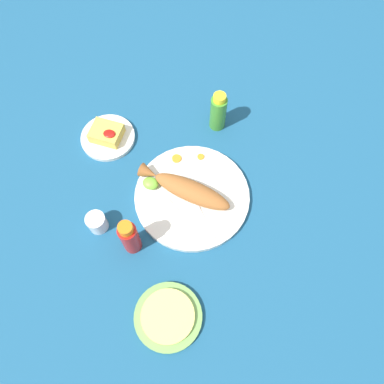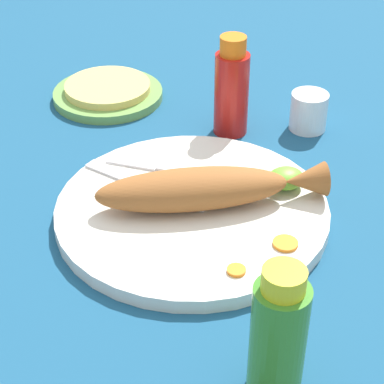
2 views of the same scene
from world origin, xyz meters
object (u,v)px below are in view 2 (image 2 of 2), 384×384
(fork_near, at_px, (136,182))
(salt_cup, at_px, (308,114))
(hot_sauce_bottle_green, at_px, (274,337))
(hot_sauce_bottle_red, at_px, (232,89))
(main_plate, at_px, (192,211))
(fried_fish, at_px, (205,188))
(tortilla_plate, at_px, (108,95))
(fork_far, at_px, (164,168))

(fork_near, height_order, salt_cup, salt_cup)
(hot_sauce_bottle_green, bearing_deg, hot_sauce_bottle_red, -104.28)
(main_plate, distance_m, fork_near, 0.09)
(salt_cup, bearing_deg, fork_near, 19.20)
(fried_fish, xyz_separation_m, hot_sauce_bottle_red, (-0.10, -0.19, 0.03))
(hot_sauce_bottle_green, height_order, tortilla_plate, hot_sauce_bottle_green)
(main_plate, relative_size, salt_cup, 5.91)
(fork_far, distance_m, salt_cup, 0.25)
(fried_fish, relative_size, salt_cup, 5.06)
(hot_sauce_bottle_green, distance_m, tortilla_plate, 0.62)
(hot_sauce_bottle_green, distance_m, salt_cup, 0.50)
(main_plate, relative_size, fork_far, 2.07)
(hot_sauce_bottle_red, relative_size, hot_sauce_bottle_green, 1.03)
(tortilla_plate, bearing_deg, fork_near, 87.33)
(fork_far, xyz_separation_m, hot_sauce_bottle_green, (-0.01, 0.36, 0.05))
(fried_fish, relative_size, fork_near, 1.91)
(main_plate, xyz_separation_m, fork_far, (0.01, -0.09, 0.01))
(hot_sauce_bottle_red, xyz_separation_m, tortilla_plate, (0.16, -0.15, -0.06))
(fork_far, bearing_deg, salt_cup, -129.15)
(fork_near, bearing_deg, main_plate, -179.95)
(fried_fish, bearing_deg, tortilla_plate, -72.11)
(main_plate, bearing_deg, fork_near, -50.17)
(main_plate, xyz_separation_m, tortilla_plate, (0.04, -0.34, -0.00))
(hot_sauce_bottle_red, bearing_deg, salt_cup, 168.10)
(main_plate, xyz_separation_m, fork_near, (0.06, -0.07, 0.01))
(hot_sauce_bottle_red, bearing_deg, tortilla_plate, -44.56)
(main_plate, distance_m, tortilla_plate, 0.34)
(fork_far, xyz_separation_m, hot_sauce_bottle_red, (-0.13, -0.10, 0.05))
(fork_near, distance_m, hot_sauce_bottle_green, 0.35)
(fried_fish, height_order, fork_near, fried_fish)
(main_plate, relative_size, fork_near, 2.23)
(hot_sauce_bottle_red, distance_m, salt_cup, 0.12)
(main_plate, height_order, fried_fish, fried_fish)
(hot_sauce_bottle_red, bearing_deg, hot_sauce_bottle_green, 75.72)
(fork_far, relative_size, hot_sauce_bottle_green, 1.13)
(main_plate, xyz_separation_m, salt_cup, (-0.23, -0.16, 0.02))
(main_plate, height_order, hot_sauce_bottle_red, hot_sauce_bottle_red)
(tortilla_plate, bearing_deg, hot_sauce_bottle_green, 93.55)
(fork_near, distance_m, tortilla_plate, 0.28)
(hot_sauce_bottle_green, bearing_deg, salt_cup, -117.85)
(fried_fish, height_order, salt_cup, fried_fish)
(main_plate, distance_m, hot_sauce_bottle_red, 0.23)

